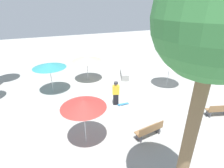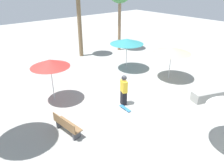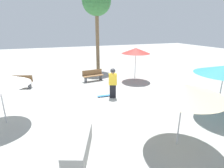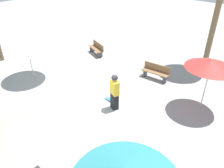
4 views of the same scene
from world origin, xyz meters
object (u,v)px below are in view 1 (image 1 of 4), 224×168
concrete_ledge (124,75)px  shade_umbrella_white (170,63)px  skater_main (116,92)px  palm_tree_far_back (214,7)px  palm_tree_center_right (217,24)px  shade_umbrella_teal (49,65)px  skateboard (123,104)px  shade_umbrella_tan (87,58)px  bench_far (219,110)px  bench_near (149,130)px  shade_umbrella_red (83,103)px

concrete_ledge → shade_umbrella_white: (-3.01, -2.61, 1.71)m
skater_main → palm_tree_far_back: 10.72m
palm_tree_center_right → shade_umbrella_teal: bearing=13.7°
skateboard → palm_tree_center_right: palm_tree_center_right is taller
palm_tree_far_back → palm_tree_center_right: 13.46m
skateboard → shade_umbrella_tan: size_ratio=0.31×
bench_far → shade_umbrella_teal: 12.05m
skateboard → palm_tree_center_right: (-6.89, 1.61, 6.02)m
palm_tree_center_right → shade_umbrella_white: bearing=-38.2°
shade_umbrella_tan → palm_tree_far_back: (-3.58, -9.88, 4.10)m
shade_umbrella_tan → shade_umbrella_teal: 3.42m
concrete_ledge → palm_tree_far_back: 9.22m
bench_far → palm_tree_center_right: size_ratio=0.22×
shade_umbrella_teal → palm_tree_center_right: size_ratio=0.34×
skater_main → shade_umbrella_teal: shade_umbrella_teal is taller
concrete_ledge → bench_near: size_ratio=1.25×
concrete_ledge → palm_tree_center_right: 13.31m
skater_main → palm_tree_far_back: palm_tree_far_back is taller
shade_umbrella_white → palm_tree_center_right: bearing=141.8°
concrete_ledge → bench_near: 8.24m
shade_umbrella_red → skater_main: bearing=-46.2°
shade_umbrella_red → palm_tree_center_right: bearing=-158.3°
shade_umbrella_red → palm_tree_center_right: 6.05m
palm_tree_far_back → bench_near: bearing=119.1°
shade_umbrella_red → shade_umbrella_tan: 8.02m
bench_near → palm_tree_center_right: (-3.46, 1.41, 5.65)m
skateboard → shade_umbrella_red: (-2.50, 3.36, 2.24)m
bench_far → shade_umbrella_white: shade_umbrella_white is taller
bench_far → bench_near: bearing=-163.6°
palm_tree_center_right → shade_umbrella_tan: bearing=-2.7°
concrete_ledge → palm_tree_far_back: palm_tree_far_back is taller
bench_far → shade_umbrella_teal: (7.61, 9.17, 1.79)m
skateboard → palm_tree_far_back: bearing=13.9°
shade_umbrella_red → palm_tree_far_back: palm_tree_far_back is taller
bench_near → bench_far: same height
skater_main → bench_near: 3.76m
shade_umbrella_tan → bench_near: bearing=-174.4°
bench_near → palm_tree_center_right: size_ratio=0.22×
skateboard → bench_far: size_ratio=0.49×
shade_umbrella_red → concrete_ledge: bearing=-39.4°
skateboard → bench_far: (-3.55, -4.89, 0.37)m
bench_far → shade_umbrella_tan: shade_umbrella_tan is taller
palm_tree_far_back → shade_umbrella_white: bearing=92.7°
skateboard → palm_tree_center_right: bearing=-99.5°
shade_umbrella_red → shade_umbrella_white: shade_umbrella_red is taller
skateboard → shade_umbrella_teal: (4.06, 4.28, 2.16)m
skateboard → bench_far: bearing=-32.3°
bench_far → shade_umbrella_white: (4.96, -0.04, 1.57)m
bench_far → shade_umbrella_red: shade_umbrella_red is taller
concrete_ledge → bench_near: bearing=162.2°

